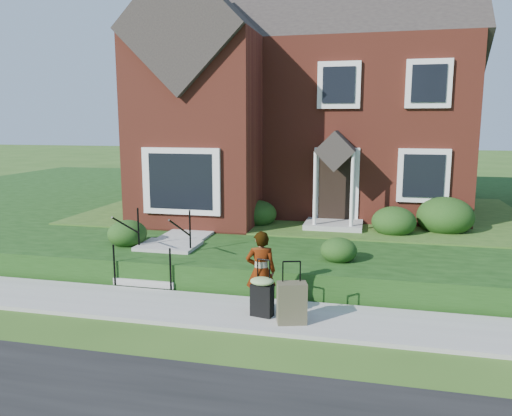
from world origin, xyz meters
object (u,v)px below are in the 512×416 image
(suitcase_olive, at_px, (292,303))
(suitcase_black, at_px, (262,294))
(woman, at_px, (261,271))
(front_steps, at_px, (161,257))

(suitcase_olive, bearing_deg, suitcase_black, 143.83)
(suitcase_black, xyz_separation_m, suitcase_olive, (0.58, -0.21, -0.04))
(woman, xyz_separation_m, suitcase_olive, (0.66, -0.43, -0.40))
(front_steps, distance_m, suitcase_olive, 4.06)
(front_steps, xyz_separation_m, suitcase_olive, (3.42, -2.17, -0.02))
(suitcase_olive, bearing_deg, front_steps, 130.96)
(suitcase_black, bearing_deg, woman, 120.18)
(woman, height_order, suitcase_olive, woman)
(woman, distance_m, suitcase_black, 0.43)
(front_steps, relative_size, woman, 1.32)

